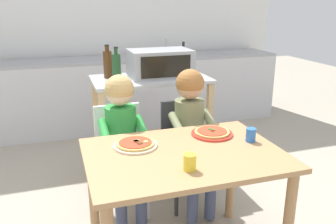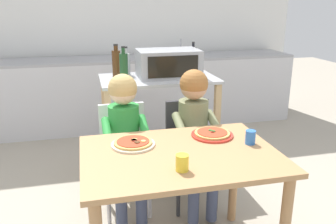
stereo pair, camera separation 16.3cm
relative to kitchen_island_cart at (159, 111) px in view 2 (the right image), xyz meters
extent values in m
plane|color=#A89E8C|center=(-0.13, -0.02, -0.61)|extent=(11.83, 11.83, 0.00)
cube|color=white|center=(-0.13, 1.82, 0.74)|extent=(4.81, 0.12, 2.70)
cube|color=silver|center=(-0.13, 1.41, -0.18)|extent=(4.33, 0.60, 0.85)
cube|color=#9E9EA3|center=(-0.13, 1.41, 0.26)|extent=(4.33, 0.60, 0.03)
cube|color=gray|center=(0.63, 1.41, 0.27)|extent=(0.40, 0.33, 0.02)
cylinder|color=#B7BABF|center=(0.63, 1.53, 0.37)|extent=(0.02, 0.02, 0.20)
cube|color=#B7BABF|center=(0.00, 0.00, 0.30)|extent=(1.01, 0.57, 0.02)
cube|color=tan|center=(0.00, 0.00, -0.29)|extent=(0.93, 0.53, 0.02)
cube|color=tan|center=(-0.46, -0.25, -0.16)|extent=(0.05, 0.05, 0.89)
cube|color=tan|center=(0.46, -0.25, -0.16)|extent=(0.05, 0.05, 0.89)
cube|color=tan|center=(-0.46, 0.25, -0.16)|extent=(0.05, 0.05, 0.89)
cube|color=tan|center=(0.46, 0.25, -0.16)|extent=(0.05, 0.05, 0.89)
cube|color=#999BA0|center=(0.09, 0.02, 0.43)|extent=(0.54, 0.35, 0.24)
cube|color=black|center=(0.09, -0.16, 0.43)|extent=(0.43, 0.01, 0.18)
cylinder|color=black|center=(0.28, -0.16, 0.36)|extent=(0.02, 0.01, 0.02)
cylinder|color=black|center=(0.38, 0.21, 0.42)|extent=(0.07, 0.07, 0.22)
cylinder|color=black|center=(0.38, 0.21, 0.55)|extent=(0.02, 0.02, 0.04)
cylinder|color=black|center=(0.38, 0.21, 0.58)|extent=(0.03, 0.03, 0.01)
cylinder|color=#1E4723|center=(-0.31, -0.09, 0.42)|extent=(0.07, 0.07, 0.23)
cylinder|color=#1E4723|center=(-0.31, -0.09, 0.56)|extent=(0.03, 0.03, 0.05)
cylinder|color=black|center=(-0.31, -0.09, 0.59)|extent=(0.03, 0.03, 0.01)
cylinder|color=#4C2D14|center=(-0.35, 0.11, 0.42)|extent=(0.08, 0.08, 0.23)
cylinder|color=#4C2D14|center=(-0.35, 0.11, 0.56)|extent=(0.04, 0.04, 0.04)
cylinder|color=black|center=(-0.35, 0.11, 0.59)|extent=(0.04, 0.04, 0.01)
cylinder|color=#ADB7B2|center=(-0.26, 0.18, 0.40)|extent=(0.07, 0.07, 0.19)
cylinder|color=#ADB7B2|center=(-0.26, 0.18, 0.52)|extent=(0.03, 0.03, 0.05)
cylinder|color=black|center=(-0.26, 0.18, 0.56)|extent=(0.03, 0.03, 0.01)
cube|color=#AD7F51|center=(-0.13, -1.20, 0.11)|extent=(1.11, 0.79, 0.03)
cylinder|color=#AD7F51|center=(-0.63, -0.87, -0.26)|extent=(0.06, 0.06, 0.71)
cylinder|color=#AD7F51|center=(0.37, -0.87, -0.26)|extent=(0.06, 0.06, 0.71)
cube|color=silver|center=(-0.38, -0.57, -0.17)|extent=(0.36, 0.36, 0.04)
cube|color=silver|center=(-0.38, -0.41, 0.02)|extent=(0.34, 0.03, 0.38)
cylinder|color=silver|center=(-0.23, -0.72, -0.39)|extent=(0.03, 0.03, 0.42)
cylinder|color=silver|center=(-0.53, -0.72, -0.39)|extent=(0.03, 0.03, 0.42)
cylinder|color=silver|center=(-0.23, -0.42, -0.39)|extent=(0.03, 0.03, 0.42)
cylinder|color=silver|center=(-0.53, -0.42, -0.39)|extent=(0.03, 0.03, 0.42)
cube|color=#333338|center=(0.14, -0.60, -0.17)|extent=(0.36, 0.36, 0.04)
cube|color=#333338|center=(0.14, -0.44, 0.02)|extent=(0.34, 0.03, 0.38)
cylinder|color=#333338|center=(0.29, -0.75, -0.39)|extent=(0.03, 0.03, 0.42)
cylinder|color=#333338|center=(-0.01, -0.75, -0.39)|extent=(0.03, 0.03, 0.42)
cylinder|color=#333338|center=(0.29, -0.45, -0.39)|extent=(0.03, 0.03, 0.42)
cylinder|color=#333338|center=(-0.01, -0.45, -0.39)|extent=(0.03, 0.03, 0.42)
cube|color=#424C6B|center=(-0.31, -0.71, -0.13)|extent=(0.10, 0.30, 0.10)
cylinder|color=#424C6B|center=(-0.31, -0.84, -0.37)|extent=(0.08, 0.08, 0.44)
cube|color=#424C6B|center=(-0.45, -0.71, -0.13)|extent=(0.10, 0.30, 0.10)
cylinder|color=#424C6B|center=(-0.45, -0.84, -0.37)|extent=(0.08, 0.08, 0.44)
cylinder|color=green|center=(-0.25, -0.67, 0.09)|extent=(0.06, 0.26, 0.15)
cylinder|color=green|center=(-0.51, -0.67, 0.09)|extent=(0.06, 0.26, 0.15)
cylinder|color=green|center=(-0.38, -0.57, 0.06)|extent=(0.22, 0.22, 0.37)
sphere|color=beige|center=(-0.38, -0.57, 0.35)|extent=(0.19, 0.19, 0.19)
sphere|color=tan|center=(-0.38, -0.57, 0.37)|extent=(0.20, 0.20, 0.20)
cube|color=#424C6B|center=(0.21, -0.74, -0.13)|extent=(0.10, 0.30, 0.10)
cylinder|color=#424C6B|center=(0.21, -0.87, -0.37)|extent=(0.08, 0.08, 0.44)
cube|color=#424C6B|center=(0.07, -0.74, -0.13)|extent=(0.10, 0.30, 0.10)
cylinder|color=#424C6B|center=(0.07, -0.87, -0.37)|extent=(0.08, 0.08, 0.44)
cylinder|color=#7A7F56|center=(0.27, -0.70, 0.10)|extent=(0.06, 0.26, 0.15)
cylinder|color=#7A7F56|center=(0.01, -0.70, 0.10)|extent=(0.06, 0.26, 0.15)
cylinder|color=#7A7F56|center=(0.14, -0.60, 0.06)|extent=(0.22, 0.22, 0.38)
sphere|color=tan|center=(0.14, -0.60, 0.36)|extent=(0.20, 0.20, 0.20)
sphere|color=#9E6633|center=(0.14, -0.60, 0.38)|extent=(0.21, 0.21, 0.21)
cylinder|color=beige|center=(-0.38, -1.03, 0.13)|extent=(0.26, 0.26, 0.01)
cylinder|color=tan|center=(-0.38, -1.03, 0.15)|extent=(0.23, 0.23, 0.01)
cylinder|color=#B23D23|center=(-0.38, -1.03, 0.15)|extent=(0.19, 0.19, 0.00)
cylinder|color=#DBC666|center=(-0.32, -1.05, 0.16)|extent=(0.03, 0.03, 0.01)
cylinder|color=#DBC666|center=(-0.37, -1.02, 0.16)|extent=(0.03, 0.03, 0.01)
cylinder|color=#563319|center=(-0.36, -1.06, 0.16)|extent=(0.03, 0.03, 0.01)
cylinder|color=maroon|center=(-0.37, -1.03, 0.16)|extent=(0.03, 0.03, 0.01)
cylinder|color=#DBC666|center=(-0.38, -1.03, 0.16)|extent=(0.02, 0.02, 0.01)
cylinder|color=red|center=(0.14, -1.00, 0.13)|extent=(0.27, 0.27, 0.01)
cylinder|color=tan|center=(0.14, -1.00, 0.15)|extent=(0.23, 0.23, 0.01)
cylinder|color=#B23D23|center=(0.14, -1.00, 0.15)|extent=(0.19, 0.19, 0.00)
cylinder|color=#386628|center=(0.14, -0.99, 0.16)|extent=(0.03, 0.03, 0.01)
cylinder|color=#386628|center=(0.13, -0.97, 0.16)|extent=(0.02, 0.02, 0.01)
cylinder|color=maroon|center=(0.13, -1.01, 0.16)|extent=(0.02, 0.02, 0.01)
cylinder|color=yellow|center=(-0.18, -1.41, 0.17)|extent=(0.07, 0.07, 0.09)
cylinder|color=blue|center=(0.31, -1.17, 0.17)|extent=(0.06, 0.06, 0.08)
camera|label=1|loc=(-0.79, -2.93, 0.95)|focal=37.81mm
camera|label=2|loc=(-0.63, -2.97, 0.95)|focal=37.81mm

